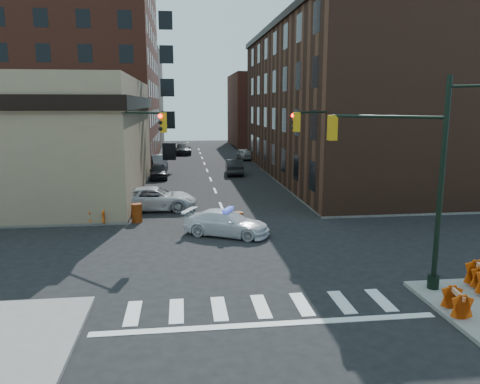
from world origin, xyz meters
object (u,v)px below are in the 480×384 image
object	(u,v)px
parked_car_wfar	(159,162)
pedestrian_b	(34,207)
police_car	(227,223)
barricade_nw_a	(98,216)
parked_car_enear	(234,167)
pedestrian_a	(116,206)
pickup	(155,199)
parked_car_wnear	(158,171)
barrel_road	(238,220)
barrel_bank	(137,213)

from	to	relation	value
parked_car_wfar	pedestrian_b	bearing A→B (deg)	-112.09
police_car	barricade_nw_a	bearing A→B (deg)	92.38
parked_car_enear	pedestrian_a	distance (m)	20.98
pickup	police_car	bearing A→B (deg)	-145.42
parked_car_wnear	pedestrian_a	xyz separation A→B (m)	(-1.72, -17.00, 0.33)
parked_car_wnear	parked_car_wfar	world-z (taller)	parked_car_wfar
barricade_nw_a	barrel_road	bearing A→B (deg)	0.56
barrel_bank	pedestrian_a	bearing A→B (deg)	-178.74
pickup	barrel_bank	xyz separation A→B (m)	(-0.93, -3.25, -0.22)
parked_car_wnear	barrel_bank	distance (m)	16.98
barrel_bank	police_car	bearing A→B (deg)	-34.71
pedestrian_b	pickup	bearing A→B (deg)	21.24
pickup	barricade_nw_a	distance (m)	4.84
police_car	pickup	xyz separation A→B (m)	(-4.24, 6.84, 0.10)
police_car	pedestrian_b	world-z (taller)	pedestrian_b
pedestrian_b	barricade_nw_a	bearing A→B (deg)	-9.43
police_car	pedestrian_a	xyz separation A→B (m)	(-6.38, 3.56, 0.35)
parked_car_wfar	barrel_bank	world-z (taller)	parked_car_wfar
pickup	barrel_bank	distance (m)	3.39
parked_car_enear	barrel_road	size ratio (longest dim) A/B	4.99
pickup	barrel_bank	size ratio (longest dim) A/B	4.96
parked_car_wnear	pedestrian_b	size ratio (longest dim) A/B	2.17
parked_car_wnear	pedestrian_b	distance (m)	18.28
police_car	parked_car_wfar	bearing A→B (deg)	35.54
parked_car_wnear	parked_car_wfar	distance (m)	7.27
pedestrian_b	parked_car_wnear	bearing A→B (deg)	64.40
police_car	pedestrian_a	world-z (taller)	pedestrian_a
parked_car_wnear	barricade_nw_a	distance (m)	17.60
parked_car_enear	pedestrian_b	bearing A→B (deg)	56.54
parked_car_wfar	barrel_road	xyz separation A→B (m)	(5.72, -26.44, -0.26)
parked_car_enear	barrel_road	world-z (taller)	parked_car_enear
parked_car_wnear	pedestrian_a	distance (m)	17.09
police_car	pedestrian_b	size ratio (longest dim) A/B	2.49
parked_car_wnear	parked_car_wfar	size ratio (longest dim) A/B	0.92
police_car	barricade_nw_a	size ratio (longest dim) A/B	4.50
police_car	parked_car_wfar	world-z (taller)	parked_car_wfar
police_car	parked_car_enear	bearing A→B (deg)	18.04
barricade_nw_a	pedestrian_a	bearing A→B (deg)	34.04
parked_car_wnear	parked_car_wfar	xyz separation A→B (m)	(-0.24, 7.26, 0.03)
barrel_bank	pedestrian_b	bearing A→B (deg)	-178.85
pedestrian_b	barrel_road	xyz separation A→B (m)	(11.96, -2.08, -0.63)
barrel_bank	barrel_road	bearing A→B (deg)	-20.18
parked_car_enear	pedestrian_b	xyz separation A→B (m)	(-14.08, -18.89, 0.32)
parked_car_wnear	parked_car_enear	size ratio (longest dim) A/B	0.87
parked_car_wfar	parked_car_enear	bearing A→B (deg)	-42.57
parked_car_enear	pickup	bearing A→B (deg)	68.37
parked_car_wnear	pedestrian_a	bearing A→B (deg)	-99.28
barrel_bank	parked_car_wnear	bearing A→B (deg)	88.27
parked_car_wnear	parked_car_enear	world-z (taller)	parked_car_enear
parked_car_wnear	barrel_road	distance (m)	19.94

